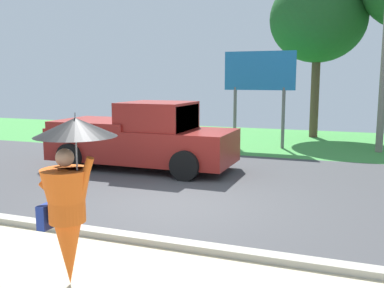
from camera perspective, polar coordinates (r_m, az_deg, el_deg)
name	(u,v)px	position (r m, az deg, el deg)	size (l,w,h in m)	color
ground_plane	(215,176)	(11.47, 3.00, -4.29)	(40.00, 22.00, 0.20)	#424244
monk_pedestrian	(69,199)	(5.41, -15.95, -7.02)	(1.06, 0.96, 2.13)	#E55B19
pickup_truck	(143,138)	(12.21, -6.53, 0.84)	(5.20, 2.28, 1.88)	maroon
roadside_billboard	(259,78)	(16.05, 8.92, 8.66)	(2.60, 0.12, 3.50)	slate
tree_right_mid	(318,19)	(19.51, 16.34, 15.57)	(4.01, 4.01, 6.83)	brown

